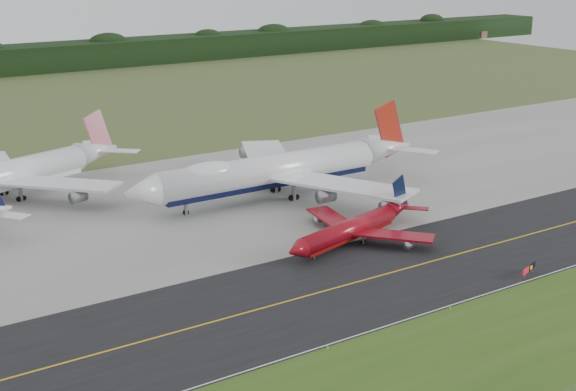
{
  "coord_description": "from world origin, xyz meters",
  "views": [
    {
      "loc": [
        -86.95,
        -101.89,
        53.45
      ],
      "look_at": [
        -5.1,
        22.0,
        8.14
      ],
      "focal_mm": 50.0,
      "sensor_mm": 36.0,
      "label": 1
    }
  ],
  "objects_px": {
    "jet_ba_747": "(279,170)",
    "taxiway_sign": "(529,269)",
    "jet_red_737": "(355,228)",
    "jet_star_tail": "(9,175)"
  },
  "relations": [
    {
      "from": "jet_star_tail",
      "to": "taxiway_sign",
      "type": "relative_size",
      "value": 12.09
    },
    {
      "from": "jet_ba_747",
      "to": "taxiway_sign",
      "type": "height_order",
      "value": "jet_ba_747"
    },
    {
      "from": "jet_star_tail",
      "to": "taxiway_sign",
      "type": "height_order",
      "value": "jet_star_tail"
    },
    {
      "from": "jet_ba_747",
      "to": "jet_star_tail",
      "type": "distance_m",
      "value": 60.43
    },
    {
      "from": "jet_red_737",
      "to": "jet_star_tail",
      "type": "xyz_separation_m",
      "value": [
        -47.46,
        64.83,
        2.71
      ]
    },
    {
      "from": "jet_ba_747",
      "to": "jet_red_737",
      "type": "relative_size",
      "value": 2.06
    },
    {
      "from": "taxiway_sign",
      "to": "jet_red_737",
      "type": "bearing_deg",
      "value": 115.85
    },
    {
      "from": "jet_ba_747",
      "to": "jet_red_737",
      "type": "distance_m",
      "value": 32.71
    },
    {
      "from": "jet_red_737",
      "to": "jet_star_tail",
      "type": "relative_size",
      "value": 0.6
    },
    {
      "from": "jet_ba_747",
      "to": "jet_red_737",
      "type": "xyz_separation_m",
      "value": [
        -3.47,
        -32.31,
        -3.71
      ]
    }
  ]
}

